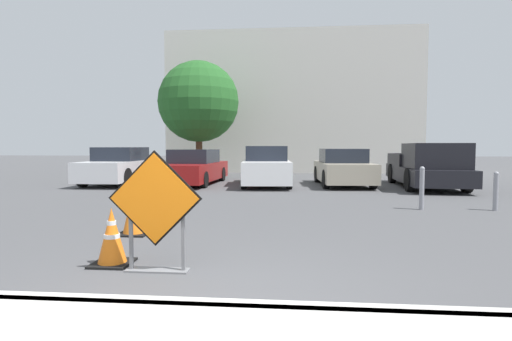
# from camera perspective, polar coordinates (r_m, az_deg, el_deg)

# --- Properties ---
(ground_plane) EXTENTS (96.00, 96.00, 0.00)m
(ground_plane) POSITION_cam_1_polar(r_m,az_deg,el_deg) (13.50, 1.78, -2.95)
(ground_plane) COLOR #4C4C4F
(curb_lip) EXTENTS (23.22, 0.20, 0.14)m
(curb_lip) POSITION_cam_1_polar(r_m,az_deg,el_deg) (3.77, -7.56, -19.08)
(curb_lip) COLOR beige
(curb_lip) RESTS_ON ground_plane
(road_closed_sign) EXTENTS (1.14, 0.20, 1.47)m
(road_closed_sign) POSITION_cam_1_polar(r_m,az_deg,el_deg) (4.92, -14.20, -5.20)
(road_closed_sign) COLOR black
(road_closed_sign) RESTS_ON ground_plane
(traffic_cone_nearest) EXTENTS (0.48, 0.48, 0.73)m
(traffic_cone_nearest) POSITION_cam_1_polar(r_m,az_deg,el_deg) (5.49, -19.89, -8.91)
(traffic_cone_nearest) COLOR black
(traffic_cone_nearest) RESTS_ON ground_plane
(traffic_cone_second) EXTENTS (0.50, 0.50, 0.80)m
(traffic_cone_second) POSITION_cam_1_polar(r_m,az_deg,el_deg) (7.20, -17.07, -5.67)
(traffic_cone_second) COLOR black
(traffic_cone_second) RESTS_ON ground_plane
(traffic_cone_third) EXTENTS (0.42, 0.42, 0.66)m
(traffic_cone_third) POSITION_cam_1_polar(r_m,az_deg,el_deg) (8.75, -15.67, -4.48)
(traffic_cone_third) COLOR black
(traffic_cone_third) RESTS_ON ground_plane
(traffic_cone_fourth) EXTENTS (0.43, 0.43, 0.65)m
(traffic_cone_fourth) POSITION_cam_1_polar(r_m,az_deg,el_deg) (10.32, -14.65, -3.29)
(traffic_cone_fourth) COLOR black
(traffic_cone_fourth) RESTS_ON ground_plane
(parked_car_nearest) EXTENTS (1.85, 4.49, 1.47)m
(parked_car_nearest) POSITION_cam_1_polar(r_m,az_deg,el_deg) (16.96, -18.79, 0.53)
(parked_car_nearest) COLOR silver
(parked_car_nearest) RESTS_ON ground_plane
(parked_car_second) EXTENTS (2.03, 4.78, 1.39)m
(parked_car_second) POSITION_cam_1_polar(r_m,az_deg,el_deg) (16.23, -8.87, 0.36)
(parked_car_second) COLOR maroon
(parked_car_second) RESTS_ON ground_plane
(parked_car_third) EXTENTS (2.02, 4.35, 1.52)m
(parked_car_third) POSITION_cam_1_polar(r_m,az_deg,el_deg) (15.40, 1.49, 0.47)
(parked_car_third) COLOR white
(parked_car_third) RESTS_ON ground_plane
(parked_car_fourth) EXTENTS (2.04, 4.14, 1.42)m
(parked_car_fourth) POSITION_cam_1_polar(r_m,az_deg,el_deg) (15.77, 12.32, 0.32)
(parked_car_fourth) COLOR #A39984
(parked_car_fourth) RESTS_ON ground_plane
(pickup_truck) EXTENTS (2.29, 5.46, 1.62)m
(pickup_truck) POSITION_cam_1_polar(r_m,az_deg,el_deg) (15.68, 23.36, 0.34)
(pickup_truck) COLOR black
(pickup_truck) RESTS_ON ground_plane
(bollard_nearest) EXTENTS (0.12, 0.12, 1.04)m
(bollard_nearest) POSITION_cam_1_polar(r_m,az_deg,el_deg) (10.30, 22.61, -2.18)
(bollard_nearest) COLOR gray
(bollard_nearest) RESTS_ON ground_plane
(bollard_second) EXTENTS (0.12, 0.12, 0.92)m
(bollard_second) POSITION_cam_1_polar(r_m,az_deg,el_deg) (10.94, 31.06, -2.40)
(bollard_second) COLOR gray
(bollard_second) RESTS_ON ground_plane
(building_facade_backdrop) EXTENTS (14.51, 5.00, 8.05)m
(building_facade_backdrop) POSITION_cam_1_polar(r_m,az_deg,el_deg) (25.07, 5.19, 9.23)
(building_facade_backdrop) COLOR beige
(building_facade_backdrop) RESTS_ON ground_plane
(street_tree_behind_lot) EXTENTS (3.91, 3.91, 5.62)m
(street_tree_behind_lot) POSITION_cam_1_polar(r_m,az_deg,el_deg) (19.82, -8.19, 9.67)
(street_tree_behind_lot) COLOR #513823
(street_tree_behind_lot) RESTS_ON ground_plane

